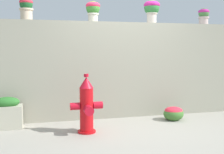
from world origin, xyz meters
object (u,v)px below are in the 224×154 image
(potted_plant_1, at_px, (26,7))
(potted_plant_4, at_px, (204,15))
(fire_hydrant, at_px, (87,106))
(potted_plant_2, at_px, (93,9))
(potted_plant_3, at_px, (152,8))
(planter_box, at_px, (7,113))
(flower_bush_left, at_px, (174,113))

(potted_plant_1, xyz_separation_m, potted_plant_4, (3.60, -0.00, -0.03))
(fire_hydrant, bearing_deg, potted_plant_1, 133.50)
(potted_plant_2, distance_m, potted_plant_3, 1.21)
(potted_plant_2, distance_m, potted_plant_4, 2.37)
(potted_plant_3, relative_size, planter_box, 0.87)
(potted_plant_2, height_order, flower_bush_left, potted_plant_2)
(fire_hydrant, bearing_deg, flower_bush_left, 12.69)
(potted_plant_2, height_order, fire_hydrant, potted_plant_2)
(potted_plant_3, bearing_deg, potted_plant_4, -2.08)
(potted_plant_3, xyz_separation_m, potted_plant_4, (1.16, -0.04, -0.10))
(potted_plant_2, relative_size, fire_hydrant, 0.42)
(potted_plant_4, height_order, fire_hydrant, potted_plant_4)
(planter_box, bearing_deg, fire_hydrant, -24.35)
(flower_bush_left, bearing_deg, potted_plant_3, 109.05)
(fire_hydrant, bearing_deg, potted_plant_3, 33.77)
(potted_plant_2, bearing_deg, potted_plant_4, -1.29)
(potted_plant_2, xyz_separation_m, potted_plant_4, (2.37, -0.05, -0.05))
(potted_plant_3, relative_size, flower_bush_left, 1.23)
(fire_hydrant, relative_size, flower_bush_left, 2.47)
(flower_bush_left, bearing_deg, potted_plant_1, 167.60)
(fire_hydrant, bearing_deg, potted_plant_2, 73.33)
(potted_plant_1, bearing_deg, potted_plant_3, 0.93)
(potted_plant_2, relative_size, potted_plant_4, 1.18)
(potted_plant_4, height_order, planter_box, potted_plant_4)
(potted_plant_1, relative_size, potted_plant_2, 1.00)
(potted_plant_1, relative_size, flower_bush_left, 1.03)
(potted_plant_3, bearing_deg, fire_hydrant, -146.23)
(potted_plant_4, relative_size, planter_box, 0.63)
(planter_box, bearing_deg, potted_plant_2, 15.88)
(flower_bush_left, distance_m, planter_box, 3.01)
(potted_plant_3, xyz_separation_m, flower_bush_left, (0.22, -0.62, -2.03))
(potted_plant_4, distance_m, flower_bush_left, 2.22)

